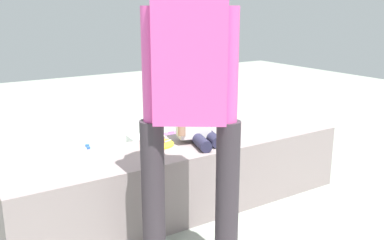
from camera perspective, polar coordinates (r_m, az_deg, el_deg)
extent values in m
plane|color=#929C8D|center=(3.00, -0.90, -11.63)|extent=(12.00, 12.00, 0.00)
cube|color=gray|center=(2.90, -0.91, -7.59)|extent=(2.34, 0.51, 0.46)
cylinder|color=#26253F|center=(2.76, 1.15, -2.87)|extent=(0.14, 0.26, 0.08)
cylinder|color=#26253F|center=(2.85, 2.63, -2.35)|extent=(0.14, 0.26, 0.08)
cube|color=white|center=(2.84, 0.19, 0.58)|extent=(0.24, 0.19, 0.28)
sphere|color=tan|center=(2.79, 0.19, 5.03)|extent=(0.16, 0.16, 0.16)
cylinder|color=tan|center=(2.75, -1.38, 0.04)|extent=(0.05, 0.05, 0.21)
cylinder|color=tan|center=(2.92, 1.67, 0.91)|extent=(0.05, 0.05, 0.21)
cylinder|color=#362E34|center=(2.21, 4.69, -10.25)|extent=(0.12, 0.12, 0.80)
cylinder|color=#362E34|center=(2.22, -5.16, -10.14)|extent=(0.12, 0.12, 0.80)
cube|color=#E050A3|center=(2.01, -0.27, 8.32)|extent=(0.40, 0.36, 0.61)
cylinder|color=#E050A3|center=(2.02, 4.84, 6.68)|extent=(0.10, 0.10, 0.58)
cylinder|color=#E050A3|center=(2.03, -5.34, 6.71)|extent=(0.10, 0.10, 0.58)
cylinder|color=yellow|center=(2.83, -4.66, -3.20)|extent=(0.22, 0.22, 0.01)
cylinder|color=#8F573E|center=(2.82, -4.68, -2.65)|extent=(0.10, 0.10, 0.05)
cylinder|color=silver|center=(2.81, -4.69, -2.13)|extent=(0.10, 0.10, 0.01)
cube|color=silver|center=(2.84, -3.50, -2.88)|extent=(0.11, 0.04, 0.00)
cube|color=#B259BF|center=(3.83, -2.19, -3.50)|extent=(0.22, 0.09, 0.26)
torus|color=white|center=(3.77, -2.84, -1.76)|extent=(0.09, 0.01, 0.09)
torus|color=white|center=(3.82, -1.59, -1.54)|extent=(0.09, 0.01, 0.09)
cylinder|color=black|center=(4.22, 3.14, -3.36)|extent=(0.36, 0.36, 0.04)
cylinder|color=black|center=(4.08, 3.25, 3.65)|extent=(0.11, 0.11, 1.01)
cylinder|color=silver|center=(3.62, -13.46, -5.68)|extent=(0.07, 0.07, 0.19)
cone|color=silver|center=(3.58, -13.56, -4.03)|extent=(0.06, 0.06, 0.03)
cylinder|color=blue|center=(3.57, -13.59, -3.63)|extent=(0.03, 0.03, 0.02)
cylinder|color=silver|center=(3.76, -13.63, -5.07)|extent=(0.07, 0.07, 0.17)
cone|color=silver|center=(3.73, -13.72, -3.65)|extent=(0.07, 0.07, 0.03)
cylinder|color=blue|center=(3.72, -13.74, -3.31)|extent=(0.03, 0.03, 0.02)
cylinder|color=red|center=(3.11, -21.12, -10.59)|extent=(0.08, 0.08, 0.10)
cube|color=white|center=(4.14, -5.99, -3.08)|extent=(0.35, 0.33, 0.14)
cube|color=black|center=(3.42, -6.76, -6.48)|extent=(0.29, 0.11, 0.20)
torus|color=black|center=(3.38, -6.81, -4.92)|extent=(0.21, 0.01, 0.21)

